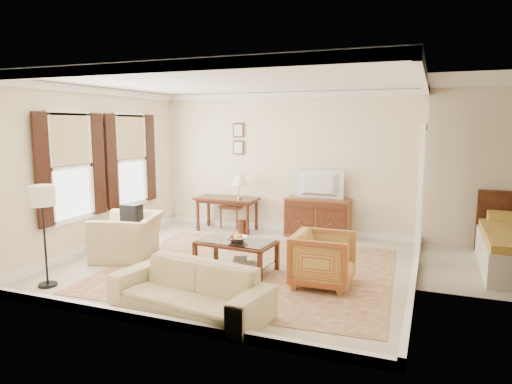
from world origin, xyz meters
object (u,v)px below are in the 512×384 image
Objects in this scene: sideboard at (318,218)px; striped_armchair at (323,257)px; coffee_table at (236,247)px; club_armchair at (128,229)px; tv at (318,175)px; sofa at (189,281)px; writing_desk at (227,203)px.

striped_armchair reaches higher than sideboard.
coffee_table is at bearing 82.88° from striped_armchair.
club_armchair is (-3.40, 0.15, 0.07)m from striped_armchair.
sofa is (-0.54, -4.19, -0.86)m from tv.
sideboard is (1.93, 0.15, -0.21)m from writing_desk.
coffee_table is 1.62m from sofa.
sideboard is 0.86m from tv.
striped_armchair is 0.74× the size of club_armchair.
tv reaches higher than writing_desk.
striped_armchair is (2.68, -2.57, -0.18)m from writing_desk.
club_armchair is (-2.66, -2.57, 0.10)m from sideboard.
sideboard reaches higher than writing_desk.
club_armchair is at bearing 43.88° from tv.
tv is 0.46× the size of sofa.
writing_desk is at bearing 118.56° from sofa.
coffee_table is 0.60× the size of sofa.
striped_armchair is at bearing -43.88° from writing_desk.
writing_desk is at bearing 3.86° from tv.
writing_desk is 1.40× the size of tv.
club_armchair is at bearing 151.97° from sofa.
tv is (1.93, 0.13, 0.65)m from writing_desk.
sideboard is 2.82m from striped_armchair.
sideboard reaches higher than coffee_table.
tv is 0.83× the size of club_armchair.
club_armchair is 0.56× the size of sofa.
striped_armchair is (0.74, -2.72, 0.03)m from sideboard.
striped_armchair reaches higher than sofa.
sofa is at bearing -86.47° from coffee_table.
striped_armchair is 1.96m from sofa.
sideboard is at bearing 118.04° from club_armchair.
coffee_table is 2.02m from club_armchair.
sofa is (-1.29, -1.48, -0.03)m from striped_armchair.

